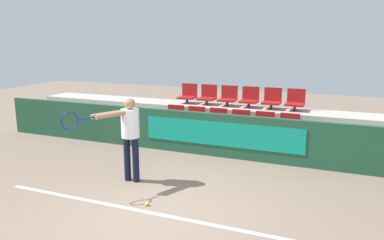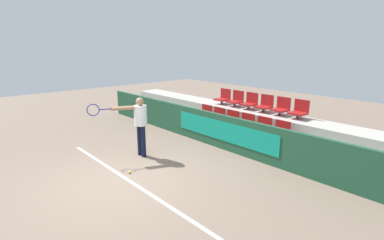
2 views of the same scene
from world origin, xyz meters
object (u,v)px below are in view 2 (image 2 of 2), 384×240
Objects in this scene: stadium_chair_1 at (217,117)px; stadium_chair_9 at (265,104)px; stadium_chair_11 at (299,110)px; stadium_chair_4 at (262,128)px; stadium_chair_10 at (281,107)px; stadium_chair_5 at (280,132)px; stadium_chair_7 at (236,100)px; stadium_chair_2 at (231,120)px; stadium_chair_0 at (204,114)px; stadium_chair_3 at (246,124)px; stadium_chair_8 at (250,102)px; tennis_player at (138,120)px; tennis_ball at (129,172)px; stadium_chair_6 at (223,97)px.

stadium_chair_9 is at bearing 38.20° from stadium_chair_1.
stadium_chair_1 is 2.62m from stadium_chair_11.
stadium_chair_4 is 1.00× the size of stadium_chair_10.
stadium_chair_7 reaches higher than stadium_chair_5.
stadium_chair_10 is 1.00× the size of stadium_chair_11.
stadium_chair_11 is at bearing 21.48° from stadium_chair_1.
stadium_chair_9 is 1.00× the size of stadium_chair_10.
stadium_chair_1 is at bearing 180.00° from stadium_chair_2.
stadium_chair_3 is at bearing 0.00° from stadium_chair_0.
stadium_chair_1 is at bearing 180.00° from stadium_chair_5.
stadium_chair_11 is at bearing 38.20° from stadium_chair_3.
stadium_chair_7 is 1.00× the size of stadium_chair_8.
tennis_player is (-0.83, -3.83, -0.14)m from stadium_chair_8.
stadium_chair_7 and stadium_chair_10 have the same top height.
stadium_chair_10 is at bearing 0.00° from stadium_chair_9.
tennis_ball is (0.86, -0.83, -1.01)m from tennis_player.
stadium_chair_5 is 1.22m from stadium_chair_10.
stadium_chair_8 is at bearing 0.00° from stadium_chair_6.
stadium_chair_0 is at bearing 180.00° from stadium_chair_1.
stadium_chair_11 is (0.60, 0.00, 0.00)m from stadium_chair_10.
stadium_chair_1 is 1.00× the size of stadium_chair_7.
stadium_chair_8 reaches higher than stadium_chair_2.
stadium_chair_5 is 1.00× the size of stadium_chair_7.
stadium_chair_10 reaches higher than stadium_chair_1.
tennis_player reaches higher than stadium_chair_5.
stadium_chair_11 reaches higher than stadium_chair_2.
stadium_chair_3 is (1.20, 0.00, 0.00)m from stadium_chair_1.
stadium_chair_3 is at bearing 81.28° from tennis_ball.
stadium_chair_3 is 0.33× the size of tennis_player.
tennis_player is (-0.23, -3.83, -0.14)m from stadium_chair_7.
stadium_chair_5 is 3.18m from stadium_chair_6.
stadium_chair_4 is 0.60m from stadium_chair_5.
stadium_chair_7 reaches higher than stadium_chair_4.
stadium_chair_9 is at bearing 0.00° from stadium_chair_7.
stadium_chair_1 is 1.00× the size of stadium_chair_4.
stadium_chair_3 is 3.24m from tennis_player.
stadium_chair_3 reaches higher than tennis_ball.
stadium_chair_5 is (1.20, 0.00, 0.00)m from stadium_chair_3.
stadium_chair_0 is 1.00× the size of stadium_chair_4.
stadium_chair_7 is at bearing 0.00° from stadium_chair_6.
stadium_chair_5 reaches higher than tennis_ball.
stadium_chair_6 is 1.00× the size of stadium_chair_7.
stadium_chair_8 is 0.60m from stadium_chair_9.
stadium_chair_11 is at bearing 17.47° from stadium_chair_0.
stadium_chair_4 is at bearing -21.48° from stadium_chair_6.
stadium_chair_8 is 3.92m from tennis_player.
stadium_chair_3 is 2.09m from stadium_chair_6.
stadium_chair_3 is 8.26× the size of tennis_ball.
stadium_chair_8 and stadium_chair_9 have the same top height.
stadium_chair_6 reaches higher than stadium_chair_2.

